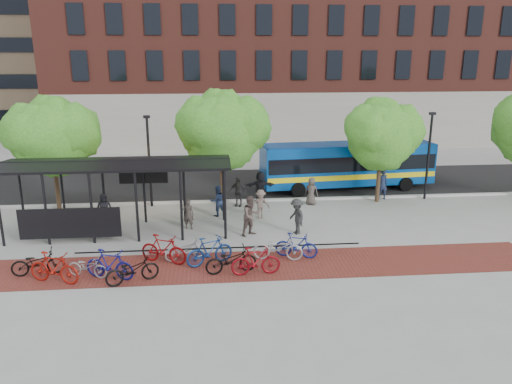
{
  "coord_description": "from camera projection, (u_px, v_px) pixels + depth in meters",
  "views": [
    {
      "loc": [
        -3.58,
        -23.79,
        8.51
      ],
      "look_at": [
        -1.37,
        0.37,
        1.6
      ],
      "focal_mm": 35.0,
      "sensor_mm": 36.0,
      "label": 1
    }
  ],
  "objects": [
    {
      "name": "bus_shelter",
      "position": [
        114.0,
        172.0,
        23.43
      ],
      "size": [
        10.6,
        3.07,
        3.6
      ],
      "color": "black",
      "rests_on": "ground"
    },
    {
      "name": "ground",
      "position": [
        283.0,
        223.0,
        25.43
      ],
      "size": [
        160.0,
        160.0,
        0.0
      ],
      "primitive_type": "plane",
      "color": "#9E9E99",
      "rests_on": "ground"
    },
    {
      "name": "pedestrian_2",
      "position": [
        218.0,
        201.0,
        26.4
      ],
      "size": [
        0.98,
        0.88,
        1.67
      ],
      "primitive_type": "imported",
      "rotation": [
        0.0,
        0.0,
        3.5
      ],
      "color": "#202D4C",
      "rests_on": "ground"
    },
    {
      "name": "tree_a",
      "position": [
        53.0,
        134.0,
        26.43
      ],
      "size": [
        4.9,
        4.0,
        6.18
      ],
      "color": "#382619",
      "rests_on": "ground"
    },
    {
      "name": "bike_8",
      "position": [
        231.0,
        260.0,
        19.65
      ],
      "size": [
        2.16,
        1.09,
        1.08
      ],
      "primitive_type": "imported",
      "rotation": [
        0.0,
        0.0,
        1.76
      ],
      "color": "black",
      "rests_on": "ground"
    },
    {
      "name": "bike_9",
      "position": [
        256.0,
        261.0,
        19.46
      ],
      "size": [
        1.98,
        0.68,
        1.17
      ],
      "primitive_type": "imported",
      "rotation": [
        0.0,
        0.0,
        1.64
      ],
      "color": "maroon",
      "rests_on": "ground"
    },
    {
      "name": "lamp_post_right",
      "position": [
        429.0,
        153.0,
        28.91
      ],
      "size": [
        0.35,
        0.2,
        5.12
      ],
      "color": "black",
      "rests_on": "ground"
    },
    {
      "name": "bike_5",
      "position": [
        164.0,
        249.0,
        20.54
      ],
      "size": [
        2.11,
        1.35,
        1.23
      ],
      "primitive_type": "imported",
      "rotation": [
        0.0,
        0.0,
        1.16
      ],
      "color": "maroon",
      "rests_on": "ground"
    },
    {
      "name": "bike_1",
      "position": [
        54.0,
        268.0,
        18.77
      ],
      "size": [
        2.15,
        1.23,
        1.24
      ],
      "primitive_type": "imported",
      "rotation": [
        0.0,
        0.0,
        1.24
      ],
      "color": "maroon",
      "rests_on": "ground"
    },
    {
      "name": "tree_c",
      "position": [
        383.0,
        132.0,
        28.06
      ],
      "size": [
        4.66,
        3.8,
        5.92
      ],
      "color": "#382619",
      "rests_on": "ground"
    },
    {
      "name": "bike_0",
      "position": [
        38.0,
        263.0,
        19.47
      ],
      "size": [
        2.06,
        0.99,
        1.04
      ],
      "primitive_type": "imported",
      "rotation": [
        0.0,
        0.0,
        1.73
      ],
      "color": "black",
      "rests_on": "ground"
    },
    {
      "name": "pedestrian_5",
      "position": [
        260.0,
        187.0,
        28.74
      ],
      "size": [
        1.72,
        0.57,
        1.84
      ],
      "primitive_type": "imported",
      "rotation": [
        0.0,
        0.0,
        3.15
      ],
      "color": "black",
      "rests_on": "ground"
    },
    {
      "name": "bike_11",
      "position": [
        296.0,
        245.0,
        21.12
      ],
      "size": [
        1.89,
        1.07,
        1.09
      ],
      "primitive_type": "imported",
      "rotation": [
        0.0,
        0.0,
        1.24
      ],
      "color": "navy",
      "rests_on": "ground"
    },
    {
      "name": "pedestrian_9",
      "position": [
        297.0,
        216.0,
        23.79
      ],
      "size": [
        0.98,
        1.27,
        1.74
      ],
      "primitive_type": "imported",
      "rotation": [
        0.0,
        0.0,
        5.05
      ],
      "color": "#2A2A2A",
      "rests_on": "ground"
    },
    {
      "name": "bike_rack_rail",
      "position": [
        220.0,
        258.0,
        21.21
      ],
      "size": [
        12.0,
        0.05,
        0.95
      ],
      "primitive_type": "cube",
      "color": "black",
      "rests_on": "ground"
    },
    {
      "name": "brick_strip",
      "position": [
        253.0,
        265.0,
        20.46
      ],
      "size": [
        24.0,
        3.0,
        0.01
      ],
      "primitive_type": "cube",
      "color": "maroon",
      "rests_on": "ground"
    },
    {
      "name": "curb",
      "position": [
        274.0,
        200.0,
        29.24
      ],
      "size": [
        160.0,
        0.25,
        0.12
      ],
      "primitive_type": "cube",
      "color": "#B7B7B2",
      "rests_on": "ground"
    },
    {
      "name": "bike_4",
      "position": [
        132.0,
        270.0,
        18.79
      ],
      "size": [
        2.16,
        1.45,
        1.07
      ],
      "primitive_type": "imported",
      "rotation": [
        0.0,
        0.0,
        1.97
      ],
      "color": "black",
      "rests_on": "ground"
    },
    {
      "name": "bike_6",
      "position": [
        185.0,
        249.0,
        20.95
      ],
      "size": [
        1.9,
        1.22,
        0.94
      ],
      "primitive_type": "imported",
      "rotation": [
        0.0,
        0.0,
        1.93
      ],
      "color": "#9E9EA1",
      "rests_on": "ground"
    },
    {
      "name": "pedestrian_7",
      "position": [
        382.0,
        184.0,
        29.3
      ],
      "size": [
        0.71,
        0.5,
        1.85
      ],
      "primitive_type": "imported",
      "rotation": [
        0.0,
        0.0,
        3.23
      ],
      "color": "#1B243F",
      "rests_on": "ground"
    },
    {
      "name": "bike_2",
      "position": [
        87.0,
        266.0,
        19.32
      ],
      "size": [
        1.76,
        1.07,
        0.87
      ],
      "primitive_type": "imported",
      "rotation": [
        0.0,
        0.0,
        1.25
      ],
      "color": "#939396",
      "rests_on": "ground"
    },
    {
      "name": "pedestrian_3",
      "position": [
        261.0,
        204.0,
        26.02
      ],
      "size": [
        1.07,
        0.7,
        1.55
      ],
      "primitive_type": "imported",
      "rotation": [
        0.0,
        0.0,
        0.13
      ],
      "color": "brown",
      "rests_on": "ground"
    },
    {
      "name": "pedestrian_1",
      "position": [
        188.0,
        214.0,
        24.47
      ],
      "size": [
        0.64,
        0.51,
        1.52
      ],
      "primitive_type": "imported",
      "rotation": [
        0.0,
        0.0,
        2.84
      ],
      "color": "#372F2C",
      "rests_on": "ground"
    },
    {
      "name": "bike_10",
      "position": [
        278.0,
        248.0,
        20.87
      ],
      "size": [
        2.18,
        1.08,
        1.1
      ],
      "primitive_type": "imported",
      "rotation": [
        0.0,
        0.0,
        1.4
      ],
      "color": "#9D9D9F",
      "rests_on": "ground"
    },
    {
      "name": "bike_7",
      "position": [
        209.0,
        251.0,
        20.38
      ],
      "size": [
        2.1,
        1.34,
        1.22
      ],
      "primitive_type": "imported",
      "rotation": [
        0.0,
        0.0,
        1.98
      ],
      "color": "navy",
      "rests_on": "ground"
    },
    {
      "name": "pedestrian_4",
      "position": [
        238.0,
        192.0,
        28.04
      ],
      "size": [
        1.08,
        0.79,
        1.71
      ],
      "primitive_type": "imported",
      "rotation": [
        0.0,
        0.0,
        5.86
      ],
      "color": "#2A2A2A",
      "rests_on": "ground"
    },
    {
      "name": "tree_b",
      "position": [
        223.0,
        127.0,
        27.16
      ],
      "size": [
        5.15,
        4.2,
        6.47
      ],
      "color": "#382619",
      "rests_on": "ground"
    },
    {
      "name": "building_brick",
      "position": [
        348.0,
        34.0,
        48.46
      ],
      "size": [
        55.0,
        14.0,
        20.0
      ],
      "primitive_type": "cube",
      "color": "brown",
      "rests_on": "ground"
    },
    {
      "name": "bus",
      "position": [
        347.0,
        163.0,
        31.34
      ],
      "size": [
        11.01,
        3.36,
        2.93
      ],
      "rotation": [
        0.0,
        0.0,
        0.09
      ],
      "color": "#084499",
      "rests_on": "ground"
    },
    {
      "name": "pedestrian_8",
      "position": [
        251.0,
        216.0,
        23.57
      ],
      "size": [
        1.19,
        1.12,
        1.94
      ],
      "primitive_type": "imported",
      "rotation": [
        0.0,
        0.0,
        0.56
      ],
      "color": "brown",
      "rests_on": "ground"
    },
    {
      "name": "asphalt_street",
      "position": [
        266.0,
        183.0,
        33.09
      ],
      "size": [
        160.0,
        8.0,
        0.01
      ],
      "primitive_type": "cube",
      "color": "black",
      "rests_on": "ground"
    },
    {
      "name": "pedestrian_6",
      "position": [
        311.0,
        191.0,
        28.35
      ],
      "size": [
        0.91,
        0.8,
        1.57
      ],
      "primitive_type": "imported",
      "rotation": [
        0.0,
        0.0,
        2.66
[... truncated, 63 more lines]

